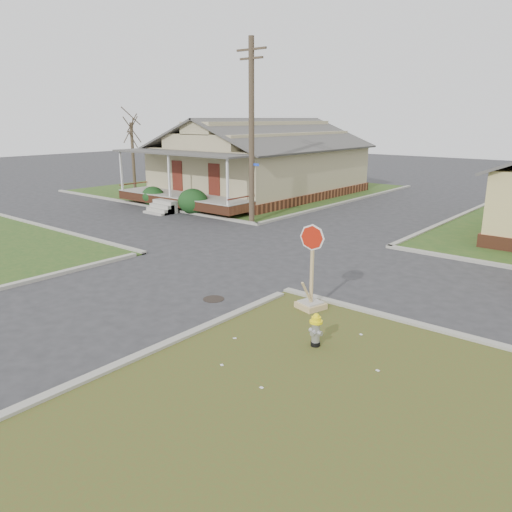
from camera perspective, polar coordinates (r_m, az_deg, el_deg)
The scene contains 11 objects.
ground at distance 16.93m, azimuth -9.03°, elevation -2.78°, with size 120.00×120.00×0.00m, color #2B2B2E.
verge_far_left at distance 38.40m, azimuth -1.82°, elevation 7.67°, with size 19.00×19.00×0.05m, color #26481A.
curbs at distance 20.42m, azimuth 1.49°, elevation 0.59°, with size 80.00×40.00×0.12m, color #9A978B, non-canonical shape.
manhole at distance 15.08m, azimuth -4.87°, elevation -4.92°, with size 0.64×0.64×0.01m, color black.
corner_house at distance 35.23m, azimuth 0.44°, elevation 10.66°, with size 10.10×15.50×5.30m.
utility_pole at distance 25.41m, azimuth -0.52°, elevation 14.17°, with size 1.80×0.28×9.00m.
tree_far_left at distance 37.75m, azimuth -13.87°, elevation 10.88°, with size 0.22×0.22×4.90m, color #413526.
fire_hydrant at distance 11.89m, azimuth 6.86°, elevation -8.18°, with size 0.31×0.31×0.82m.
stop_sign at distance 14.11m, azimuth 6.31°, elevation -3.96°, with size 0.69×0.67×2.43m.
hedge_left at distance 31.41m, azimuth -11.68°, elevation 6.71°, with size 1.50×1.23×1.14m, color #153A15.
hedge_right at distance 28.65m, azimuth -7.21°, elevation 6.20°, with size 1.65×1.35×1.26m, color #153A15.
Camera 1 is at (12.15, -10.54, 5.25)m, focal length 35.00 mm.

